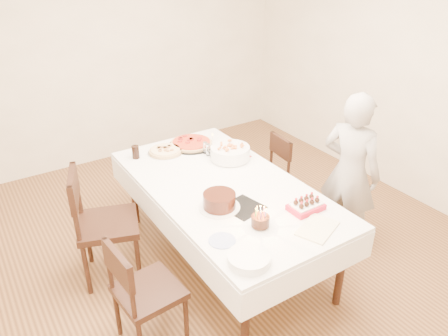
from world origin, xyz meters
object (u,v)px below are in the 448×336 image
chair_left_dessert (149,291)px  layer_cake (219,201)px  chair_left_savory (108,224)px  pasta_bowl (230,153)px  birthday_cake (261,217)px  pizza_pepperoni (191,143)px  taper_candle (213,145)px  chair_right_savory (265,177)px  dining_table (224,223)px  cola_glass (136,152)px  person (350,173)px  strawberry_box (306,206)px  pizza_white (166,151)px

chair_left_dessert → layer_cake: same height
chair_left_savory → chair_left_dessert: bearing=107.7°
pasta_bowl → layer_cake: (-0.51, -0.63, -0.00)m
chair_left_dessert → birthday_cake: size_ratio=6.34×
pizza_pepperoni → chair_left_dessert: bearing=-129.3°
layer_cake → chair_left_dessert: bearing=-163.8°
pasta_bowl → taper_candle: 0.17m
chair_right_savory → birthday_cake: bearing=-124.4°
layer_cake → dining_table: bearing=51.4°
chair_left_dessert → pizza_pepperoni: bearing=-133.9°
chair_left_savory → pizza_pepperoni: size_ratio=2.29×
chair_left_dessert → pizza_pepperoni: size_ratio=2.00×
pasta_bowl → birthday_cake: birthday_cake is taller
pasta_bowl → chair_right_savory: bearing=6.0°
dining_table → cola_glass: cola_glass is taller
pasta_bowl → cola_glass: same height
person → cola_glass: (-1.46, 1.24, 0.08)m
pasta_bowl → strawberry_box: (0.01, -1.00, -0.03)m
birthday_cake → strawberry_box: birthday_cake is taller
chair_left_savory → dining_table: bearing=178.0°
chair_left_dessert → strawberry_box: bearing=167.7°
dining_table → chair_right_savory: (0.75, 0.41, 0.03)m
cola_glass → strawberry_box: (0.73, -1.49, -0.03)m
pasta_bowl → strawberry_box: pasta_bowl is taller
pizza_pepperoni → cola_glass: (-0.56, 0.03, 0.04)m
chair_left_savory → birthday_cake: bearing=148.2°
pizza_pepperoni → chair_left_savory: bearing=-155.3°
chair_right_savory → birthday_cake: birthday_cake is taller
taper_candle → birthday_cake: bearing=-104.7°
chair_right_savory → pasta_bowl: pasta_bowl is taller
pizza_pepperoni → pizza_white: bearing=-175.7°
birthday_cake → strawberry_box: 0.42m
birthday_cake → chair_left_savory: bearing=129.5°
strawberry_box → chair_left_dessert: bearing=172.2°
chair_left_savory → pasta_bowl: size_ratio=2.81×
person → pizza_pepperoni: bearing=19.1°
chair_right_savory → layer_cake: size_ratio=2.61×
taper_candle → cola_glass: (-0.60, 0.36, -0.06)m
chair_right_savory → pizza_pepperoni: size_ratio=1.87×
dining_table → person: bearing=-20.4°
pizza_white → layer_cake: 1.07m
taper_candle → pasta_bowl: bearing=-48.2°
chair_right_savory → birthday_cake: (-0.86, -1.04, 0.42)m
chair_left_savory → pizza_pepperoni: bearing=-136.5°
chair_left_savory → strawberry_box: size_ratio=3.90×
chair_left_savory → layer_cake: size_ratio=3.21×
cola_glass → pasta_bowl: bearing=-34.2°
cola_glass → strawberry_box: size_ratio=0.47×
chair_left_dessert → layer_cake: 0.81m
chair_right_savory → chair_left_dessert: 1.88m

